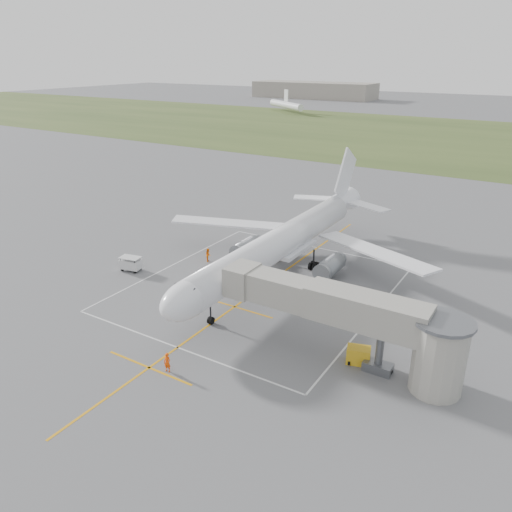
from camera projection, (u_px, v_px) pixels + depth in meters
The scene contains 11 objects.
ground at pixel (278, 276), 64.62m from camera, with size 700.00×700.00×0.00m, color #5B5B5D.
grass_strip at pixel (469, 140), 167.03m from camera, with size 700.00×120.00×0.02m, color #3A4C21.
apron_markings at pixel (254, 293), 60.03m from camera, with size 28.20×60.00×0.01m.
airliner at pixel (281, 243), 63.56m from camera, with size 38.93×46.75×13.52m.
jet_bridge at pixel (357, 319), 44.52m from camera, with size 23.40×5.00×7.20m.
gpu_unit at pixel (358, 355), 46.16m from camera, with size 2.47×2.03×1.61m.
baggage_cart at pixel (131, 264), 65.96m from camera, with size 2.99×2.13×1.90m.
ramp_worker_nose at pixel (167, 363), 44.84m from camera, with size 0.68×0.45×1.88m, color #F24807.
ramp_worker_wing at pixel (208, 255), 69.00m from camera, with size 0.90×0.70×1.86m, color orange.
distant_hangars at pixel (485, 96), 279.48m from camera, with size 345.00×49.00×12.00m.
distant_aircraft at pixel (490, 114), 207.54m from camera, with size 214.51×32.87×8.85m.
Camera 1 is at (28.64, -51.57, 26.66)m, focal length 35.00 mm.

